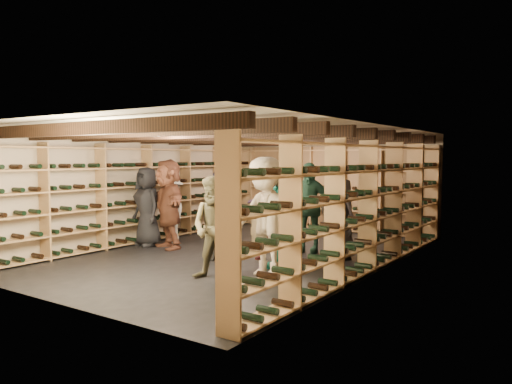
{
  "coord_description": "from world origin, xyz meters",
  "views": [
    {
      "loc": [
        5.65,
        -7.74,
        1.88
      ],
      "look_at": [
        0.21,
        0.2,
        1.2
      ],
      "focal_mm": 35.0,
      "sensor_mm": 36.0,
      "label": 1
    }
  ],
  "objects_px": {
    "person_12": "(340,218)",
    "person_11": "(277,207)",
    "crate_stack_right": "(275,228)",
    "person_1": "(221,217)",
    "person_0": "(147,207)",
    "person_5": "(168,204)",
    "person_8": "(276,217)",
    "person_2": "(215,228)",
    "person_6": "(223,207)",
    "crate_loose": "(273,240)",
    "person_7": "(336,210)",
    "person_9": "(171,209)",
    "person_10": "(308,207)",
    "person_4": "(280,219)",
    "person_3": "(266,217)",
    "crate_stack_left": "(265,231)"
  },
  "relations": [
    {
      "from": "person_12",
      "to": "person_11",
      "type": "bearing_deg",
      "value": -178.82
    },
    {
      "from": "crate_stack_right",
      "to": "person_1",
      "type": "distance_m",
      "value": 2.06
    },
    {
      "from": "person_0",
      "to": "person_5",
      "type": "relative_size",
      "value": 0.91
    },
    {
      "from": "person_5",
      "to": "person_8",
      "type": "distance_m",
      "value": 2.56
    },
    {
      "from": "person_2",
      "to": "person_8",
      "type": "bearing_deg",
      "value": 73.71
    },
    {
      "from": "person_0",
      "to": "person_12",
      "type": "height_order",
      "value": "person_0"
    },
    {
      "from": "person_1",
      "to": "person_6",
      "type": "xyz_separation_m",
      "value": [
        -0.79,
        1.07,
        0.05
      ]
    },
    {
      "from": "crate_stack_right",
      "to": "crate_loose",
      "type": "xyz_separation_m",
      "value": [
        -0.08,
        0.0,
        -0.25
      ]
    },
    {
      "from": "person_7",
      "to": "person_9",
      "type": "xyz_separation_m",
      "value": [
        -3.45,
        -1.0,
        -0.09
      ]
    },
    {
      "from": "person_0",
      "to": "person_9",
      "type": "distance_m",
      "value": 0.56
    },
    {
      "from": "person_0",
      "to": "person_9",
      "type": "bearing_deg",
      "value": 80.7
    },
    {
      "from": "person_5",
      "to": "person_12",
      "type": "bearing_deg",
      "value": 40.81
    },
    {
      "from": "person_10",
      "to": "person_12",
      "type": "xyz_separation_m",
      "value": [
        0.82,
        -0.27,
        -0.14
      ]
    },
    {
      "from": "person_2",
      "to": "person_12",
      "type": "xyz_separation_m",
      "value": [
        0.88,
        2.56,
        -0.05
      ]
    },
    {
      "from": "crate_stack_right",
      "to": "person_2",
      "type": "bearing_deg",
      "value": -73.82
    },
    {
      "from": "crate_stack_right",
      "to": "person_11",
      "type": "distance_m",
      "value": 0.48
    },
    {
      "from": "crate_loose",
      "to": "person_9",
      "type": "bearing_deg",
      "value": -147.66
    },
    {
      "from": "person_2",
      "to": "person_9",
      "type": "bearing_deg",
      "value": 130.67
    },
    {
      "from": "person_1",
      "to": "person_4",
      "type": "height_order",
      "value": "person_4"
    },
    {
      "from": "person_10",
      "to": "person_1",
      "type": "bearing_deg",
      "value": -132.13
    },
    {
      "from": "person_4",
      "to": "person_8",
      "type": "relative_size",
      "value": 1.04
    },
    {
      "from": "person_3",
      "to": "person_8",
      "type": "relative_size",
      "value": 1.16
    },
    {
      "from": "person_0",
      "to": "person_11",
      "type": "distance_m",
      "value": 2.77
    },
    {
      "from": "person_0",
      "to": "person_12",
      "type": "bearing_deg",
      "value": 28.22
    },
    {
      "from": "person_12",
      "to": "person_6",
      "type": "bearing_deg",
      "value": -152.12
    },
    {
      "from": "person_2",
      "to": "person_10",
      "type": "bearing_deg",
      "value": 74.4
    },
    {
      "from": "crate_loose",
      "to": "person_11",
      "type": "distance_m",
      "value": 0.74
    },
    {
      "from": "person_1",
      "to": "person_3",
      "type": "relative_size",
      "value": 0.85
    },
    {
      "from": "person_0",
      "to": "person_1",
      "type": "height_order",
      "value": "person_0"
    },
    {
      "from": "crate_stack_left",
      "to": "crate_stack_right",
      "type": "distance_m",
      "value": 0.29
    },
    {
      "from": "person_9",
      "to": "person_2",
      "type": "bearing_deg",
      "value": -10.61
    },
    {
      "from": "crate_loose",
      "to": "person_10",
      "type": "bearing_deg",
      "value": -18.9
    },
    {
      "from": "crate_loose",
      "to": "person_7",
      "type": "distance_m",
      "value": 1.76
    },
    {
      "from": "person_1",
      "to": "person_7",
      "type": "height_order",
      "value": "person_7"
    },
    {
      "from": "person_2",
      "to": "person_7",
      "type": "bearing_deg",
      "value": 64.8
    },
    {
      "from": "person_1",
      "to": "person_6",
      "type": "height_order",
      "value": "person_6"
    },
    {
      "from": "person_0",
      "to": "person_10",
      "type": "relative_size",
      "value": 0.94
    },
    {
      "from": "person_0",
      "to": "person_11",
      "type": "bearing_deg",
      "value": 50.89
    },
    {
      "from": "person_9",
      "to": "person_10",
      "type": "height_order",
      "value": "person_10"
    },
    {
      "from": "person_4",
      "to": "person_6",
      "type": "xyz_separation_m",
      "value": [
        -2.01,
        1.03,
        -0.0
      ]
    },
    {
      "from": "crate_stack_right",
      "to": "person_3",
      "type": "xyz_separation_m",
      "value": [
        1.39,
        -2.52,
        0.6
      ]
    },
    {
      "from": "person_1",
      "to": "person_11",
      "type": "relative_size",
      "value": 0.97
    },
    {
      "from": "person_0",
      "to": "person_7",
      "type": "bearing_deg",
      "value": 35.79
    },
    {
      "from": "crate_stack_right",
      "to": "person_5",
      "type": "relative_size",
      "value": 0.37
    },
    {
      "from": "person_4",
      "to": "person_9",
      "type": "xyz_separation_m",
      "value": [
        -3.26,
        0.79,
        -0.09
      ]
    },
    {
      "from": "person_6",
      "to": "person_1",
      "type": "bearing_deg",
      "value": -39.18
    },
    {
      "from": "person_2",
      "to": "person_6",
      "type": "height_order",
      "value": "person_6"
    },
    {
      "from": "crate_stack_right",
      "to": "person_4",
      "type": "distance_m",
      "value": 2.43
    },
    {
      "from": "person_9",
      "to": "person_12",
      "type": "xyz_separation_m",
      "value": [
        3.75,
        0.55,
        0.0
      ]
    },
    {
      "from": "crate_loose",
      "to": "person_6",
      "type": "height_order",
      "value": "person_6"
    }
  ]
}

